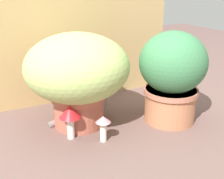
% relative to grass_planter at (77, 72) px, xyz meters
% --- Properties ---
extents(ground_plane, '(6.00, 6.00, 0.00)m').
position_rel_grass_planter_xyz_m(ground_plane, '(0.08, -0.11, -0.28)').
color(ground_plane, brown).
extents(cardboard_backdrop, '(1.16, 0.03, 0.74)m').
position_rel_grass_planter_xyz_m(cardboard_backdrop, '(0.17, 0.36, 0.09)').
color(cardboard_backdrop, tan).
rests_on(cardboard_backdrop, ground).
extents(grass_planter, '(0.52, 0.52, 0.48)m').
position_rel_grass_planter_xyz_m(grass_planter, '(0.00, 0.00, 0.00)').
color(grass_planter, '#AC5947').
rests_on(grass_planter, ground).
extents(leafy_planter, '(0.34, 0.34, 0.48)m').
position_rel_grass_planter_xyz_m(leafy_planter, '(0.45, -0.17, -0.02)').
color(leafy_planter, '#B7724E').
rests_on(leafy_planter, ground).
extents(cat, '(0.39, 0.22, 0.32)m').
position_rel_grass_planter_xyz_m(cat, '(0.07, 0.04, -0.16)').
color(cat, slate).
rests_on(cat, ground).
extents(mushroom_ornament_red, '(0.10, 0.10, 0.17)m').
position_rel_grass_planter_xyz_m(mushroom_ornament_red, '(-0.09, -0.12, -0.16)').
color(mushroom_ornament_red, silver).
rests_on(mushroom_ornament_red, ground).
extents(mushroom_ornament_pink, '(0.07, 0.07, 0.13)m').
position_rel_grass_planter_xyz_m(mushroom_ornament_pink, '(0.04, -0.21, -0.19)').
color(mushroom_ornament_pink, white).
rests_on(mushroom_ornament_pink, ground).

